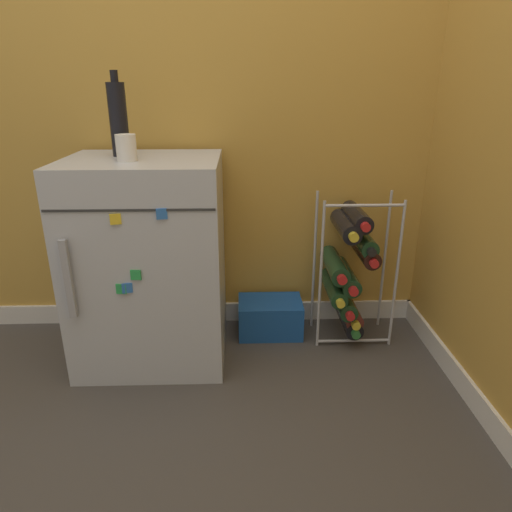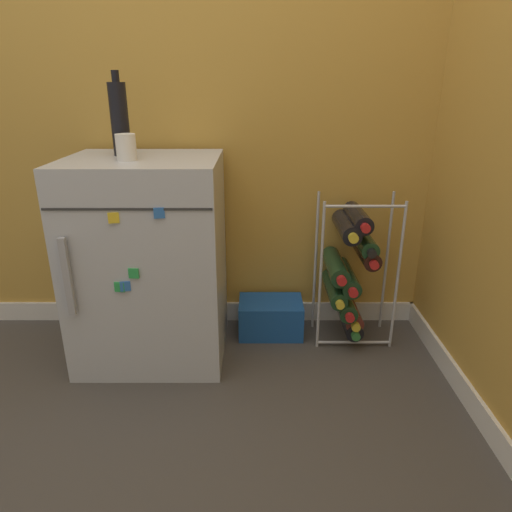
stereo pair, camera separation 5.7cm
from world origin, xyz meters
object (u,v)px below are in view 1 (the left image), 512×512
wine_rack (348,270)px  soda_box (270,317)px  fridge_top_cup (126,148)px  fridge_top_bottle (118,119)px  mini_fridge (150,262)px

wine_rack → soda_box: wine_rack is taller
fridge_top_cup → fridge_top_bottle: (-0.05, 0.12, 0.09)m
mini_fridge → wine_rack: mini_fridge is taller
soda_box → fridge_top_cup: 0.96m
soda_box → mini_fridge: bearing=-164.2°
mini_fridge → fridge_top_cup: (-0.03, -0.06, 0.45)m
wine_rack → fridge_top_bottle: 1.10m
wine_rack → fridge_top_bottle: size_ratio=2.15×
mini_fridge → soda_box: size_ratio=2.86×
wine_rack → fridge_top_cup: 1.02m
wine_rack → fridge_top_bottle: fridge_top_bottle is taller
mini_fridge → wine_rack: size_ratio=1.26×
mini_fridge → wine_rack: bearing=7.1°
fridge_top_cup → soda_box: bearing=20.9°
mini_fridge → fridge_top_bottle: fridge_top_bottle is taller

